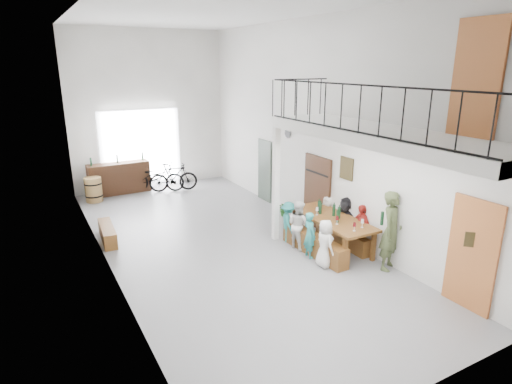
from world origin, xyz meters
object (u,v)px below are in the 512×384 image
oak_barrel (94,189)px  host_standing (391,231)px  side_bench (107,233)px  serving_counter (119,178)px  bicycle_near (157,177)px  bench_inner (314,245)px  tasting_table (332,221)px

oak_barrel → host_standing: host_standing is taller
side_bench → serving_counter: size_ratio=0.69×
oak_barrel → serving_counter: size_ratio=0.40×
bicycle_near → serving_counter: bearing=98.6°
oak_barrel → bench_inner: bearing=-60.3°
tasting_table → side_bench: 5.66m
host_standing → serving_counter: bearing=90.0°
tasting_table → host_standing: 1.55m
tasting_table → side_bench: bearing=147.9°
bench_inner → bicycle_near: size_ratio=1.10×
bench_inner → tasting_table: bearing=7.5°
bench_inner → bicycle_near: bearing=102.3°
bicycle_near → bench_inner: bearing=-138.8°
host_standing → side_bench: bearing=113.9°
serving_counter → bicycle_near: size_ratio=1.07×
serving_counter → tasting_table: bearing=-65.8°
bench_inner → oak_barrel: size_ratio=2.58×
side_bench → host_standing: bearing=-41.9°
host_standing → bicycle_near: size_ratio=0.93×
bench_inner → host_standing: host_standing is taller
serving_counter → bicycle_near: bearing=-20.3°
bench_inner → bicycle_near: 7.14m
side_bench → serving_counter: serving_counter is taller
tasting_table → bench_inner: size_ratio=1.15×
side_bench → host_standing: (5.12, -4.59, 0.69)m
side_bench → serving_counter: (1.20, 4.13, 0.34)m
serving_counter → oak_barrel: bearing=-151.3°
bench_inner → oak_barrel: 7.80m
serving_counter → host_standing: host_standing is taller
host_standing → bicycle_near: bearing=84.0°
host_standing → bicycle_near: (-2.72, 8.32, -0.38)m
bench_inner → bicycle_near: bicycle_near is taller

